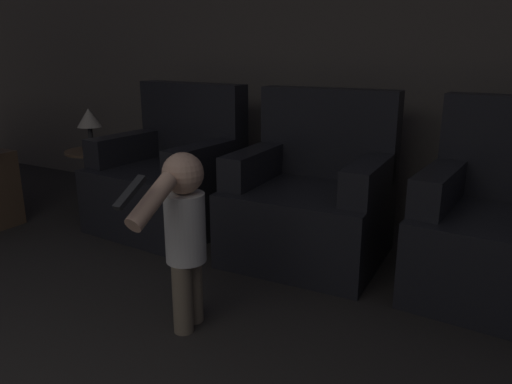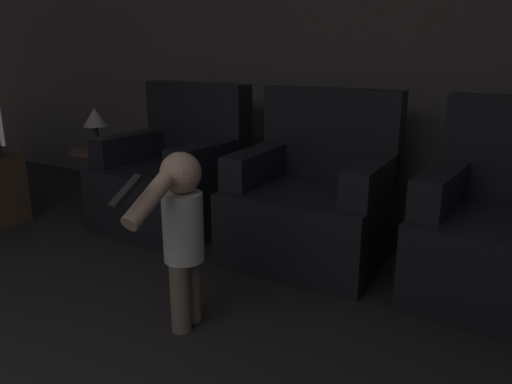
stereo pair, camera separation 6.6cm
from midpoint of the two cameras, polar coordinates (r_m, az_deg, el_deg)
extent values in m
cube|color=#51493F|center=(3.74, 11.35, 16.55)|extent=(8.40, 0.05, 2.60)
cube|color=black|center=(3.62, -9.34, -0.58)|extent=(0.94, 0.87, 0.45)
cube|color=black|center=(3.75, -6.22, 8.04)|extent=(0.89, 0.22, 0.56)
cube|color=black|center=(3.80, -13.52, 5.03)|extent=(0.21, 0.66, 0.20)
cube|color=black|center=(3.30, -5.06, 3.79)|extent=(0.21, 0.66, 0.20)
cube|color=black|center=(3.06, 6.72, -3.60)|extent=(0.91, 0.84, 0.45)
cube|color=black|center=(3.23, 9.22, 6.64)|extent=(0.89, 0.19, 0.56)
cube|color=black|center=(3.12, 0.74, 3.10)|extent=(0.18, 0.66, 0.20)
cube|color=black|center=(2.86, 13.66, 1.44)|extent=(0.18, 0.66, 0.20)
cube|color=black|center=(2.84, 27.57, -7.04)|extent=(0.94, 0.87, 0.45)
cube|color=black|center=(2.79, 21.11, 0.44)|extent=(0.20, 0.66, 0.20)
cylinder|color=brown|center=(2.33, -7.83, -11.86)|extent=(0.09, 0.09, 0.33)
cylinder|color=brown|center=(2.41, -6.62, -10.85)|extent=(0.09, 0.09, 0.33)
cylinder|color=#B7B2A8|center=(2.24, -7.50, -3.99)|extent=(0.18, 0.18, 0.31)
sphere|color=tan|center=(2.17, -7.74, 2.19)|extent=(0.18, 0.18, 0.18)
cylinder|color=tan|center=(2.34, -6.12, -3.42)|extent=(0.07, 0.07, 0.26)
cylinder|color=tan|center=(2.01, -11.30, -0.97)|extent=(0.07, 0.27, 0.20)
cube|color=black|center=(1.91, -13.69, 0.06)|extent=(0.04, 0.16, 0.10)
cylinder|color=black|center=(4.09, -16.89, 1.08)|extent=(0.06, 0.06, 0.48)
cylinder|color=#4C3826|center=(4.03, -17.18, 4.52)|extent=(0.40, 0.40, 0.02)
cylinder|color=#262626|center=(4.01, -17.29, 5.92)|extent=(0.04, 0.04, 0.18)
cone|color=#9E937F|center=(3.99, -17.49, 8.18)|extent=(0.18, 0.18, 0.14)
camera|label=1|loc=(0.03, -89.26, 0.21)|focal=35.00mm
camera|label=2|loc=(0.03, 90.74, -0.21)|focal=35.00mm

